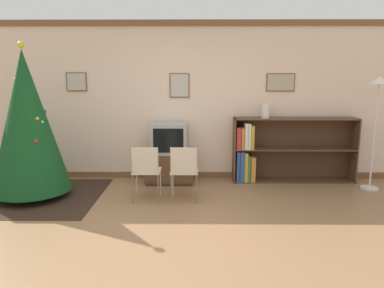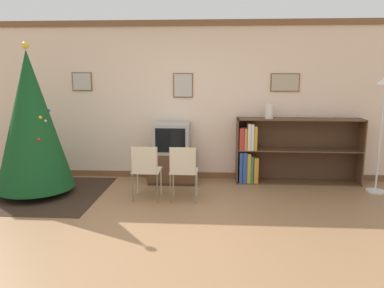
{
  "view_description": "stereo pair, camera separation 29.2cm",
  "coord_description": "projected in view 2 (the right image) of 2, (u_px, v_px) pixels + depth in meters",
  "views": [
    {
      "loc": [
        0.31,
        -4.02,
        1.86
      ],
      "look_at": [
        0.26,
        1.33,
        0.82
      ],
      "focal_mm": 35.0,
      "sensor_mm": 36.0,
      "label": 1
    },
    {
      "loc": [
        0.6,
        -4.01,
        1.86
      ],
      "look_at": [
        0.26,
        1.33,
        0.82
      ],
      "focal_mm": 35.0,
      "sensor_mm": 36.0,
      "label": 2
    }
  ],
  "objects": [
    {
      "name": "ground_plane",
      "position": [
        162.0,
        235.0,
        4.32
      ],
      "size": [
        24.0,
        24.0,
        0.0
      ],
      "primitive_type": "plane",
      "color": "#936B47"
    },
    {
      "name": "standing_lamp",
      "position": [
        384.0,
        104.0,
        5.61
      ],
      "size": [
        0.28,
        0.28,
        1.79
      ],
      "color": "silver",
      "rests_on": "ground_plane"
    },
    {
      "name": "folding_chair_right",
      "position": [
        183.0,
        170.0,
        5.36
      ],
      "size": [
        0.4,
        0.4,
        0.82
      ],
      "color": "beige",
      "rests_on": "ground_plane"
    },
    {
      "name": "tv_console",
      "position": [
        172.0,
        167.0,
        6.37
      ],
      "size": [
        0.8,
        0.52,
        0.51
      ],
      "color": "#412A1A",
      "rests_on": "ground_plane"
    },
    {
      "name": "area_rug",
      "position": [
        37.0,
        194.0,
        5.78
      ],
      "size": [
        2.01,
        1.87,
        0.01
      ],
      "color": "#332319",
      "rests_on": "ground_plane"
    },
    {
      "name": "vase",
      "position": [
        269.0,
        111.0,
        6.16
      ],
      "size": [
        0.13,
        0.13,
        0.24
      ],
      "color": "silver",
      "rests_on": "bookshelf"
    },
    {
      "name": "christmas_tree",
      "position": [
        31.0,
        121.0,
        5.56
      ],
      "size": [
        1.14,
        1.14,
        2.27
      ],
      "color": "maroon",
      "rests_on": "area_rug"
    },
    {
      "name": "folding_chair_left",
      "position": [
        146.0,
        169.0,
        5.4
      ],
      "size": [
        0.4,
        0.4,
        0.82
      ],
      "color": "beige",
      "rests_on": "ground_plane"
    },
    {
      "name": "bookshelf",
      "position": [
        277.0,
        152.0,
        6.31
      ],
      "size": [
        2.06,
        0.36,
        1.09
      ],
      "color": "brown",
      "rests_on": "ground_plane"
    },
    {
      "name": "television",
      "position": [
        172.0,
        138.0,
        6.27
      ],
      "size": [
        0.59,
        0.51,
        0.51
      ],
      "color": "#9E9E99",
      "rests_on": "tv_console"
    },
    {
      "name": "wall_back",
      "position": [
        181.0,
        101.0,
        6.48
      ],
      "size": [
        8.88,
        0.11,
        2.7
      ],
      "color": "beige",
      "rests_on": "ground_plane"
    }
  ]
}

